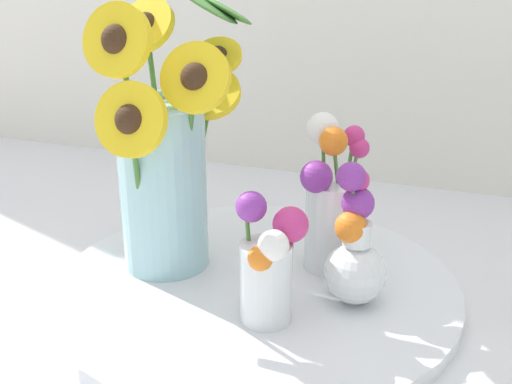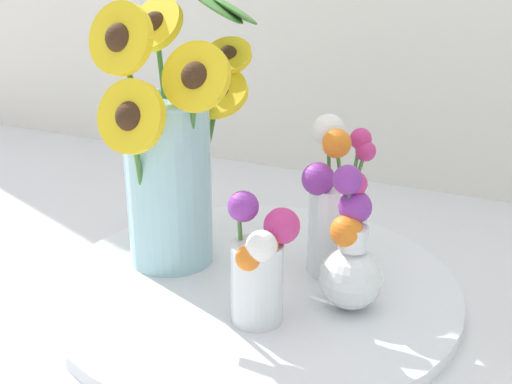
{
  "view_description": "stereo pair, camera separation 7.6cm",
  "coord_description": "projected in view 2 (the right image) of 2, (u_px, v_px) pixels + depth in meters",
  "views": [
    {
      "loc": [
        0.23,
        -0.6,
        0.4
      ],
      "look_at": [
        -0.03,
        0.06,
        0.14
      ],
      "focal_mm": 42.0,
      "sensor_mm": 36.0,
      "label": 1
    },
    {
      "loc": [
        0.3,
        -0.57,
        0.4
      ],
      "look_at": [
        -0.03,
        0.06,
        0.14
      ],
      "focal_mm": 42.0,
      "sensor_mm": 36.0,
      "label": 2
    }
  ],
  "objects": [
    {
      "name": "mason_jar_sunflowers",
      "position": [
        171.0,
        156.0,
        0.8
      ],
      "size": [
        0.2,
        0.24,
        0.38
      ],
      "color": "#9ED1D6",
      "rests_on": "serving_tray"
    },
    {
      "name": "serving_tray",
      "position": [
        256.0,
        285.0,
        0.8
      ],
      "size": [
        0.54,
        0.54,
        0.02
      ],
      "color": "silver",
      "rests_on": "ground_plane"
    },
    {
      "name": "vase_small_center",
      "position": [
        259.0,
        265.0,
        0.68
      ],
      "size": [
        0.09,
        0.08,
        0.16
      ],
      "color": "white",
      "rests_on": "serving_tray"
    },
    {
      "name": "vase_bulb_right",
      "position": [
        351.0,
        256.0,
        0.71
      ],
      "size": [
        0.08,
        0.08,
        0.18
      ],
      "color": "white",
      "rests_on": "serving_tray"
    },
    {
      "name": "vase_small_back",
      "position": [
        336.0,
        209.0,
        0.8
      ],
      "size": [
        0.09,
        0.1,
        0.21
      ],
      "color": "white",
      "rests_on": "serving_tray"
    },
    {
      "name": "ground_plane",
      "position": [
        252.0,
        318.0,
        0.75
      ],
      "size": [
        6.0,
        6.0,
        0.0
      ],
      "primitive_type": "plane",
      "color": "silver"
    }
  ]
}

